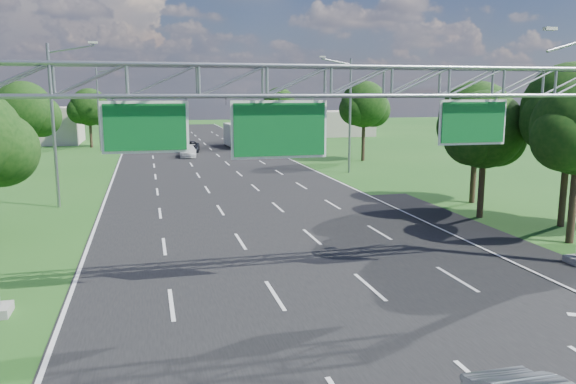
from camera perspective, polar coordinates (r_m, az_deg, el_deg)
name	(u,v)px	position (r m, az deg, el deg)	size (l,w,h in m)	color
ground	(240,199)	(38.13, -4.87, -0.68)	(220.00, 220.00, 0.00)	#1D5018
road	(240,199)	(38.13, -4.87, -0.68)	(18.00, 180.00, 0.02)	black
road_flare	(523,253)	(27.43, 22.76, -5.75)	(3.00, 30.00, 0.02)	black
sign_gantry	(330,99)	(20.00, 4.29, 9.42)	(23.50, 1.00, 9.56)	gray
traffic_signal	(253,107)	(73.25, -3.59, 8.58)	(12.21, 0.24, 7.00)	black
streetlight_l_near	(56,118)	(37.39, -22.49, 6.99)	(2.97, 0.22, 10.16)	gray
streetlight_l_far	(100,105)	(72.19, -18.57, 8.38)	(2.97, 0.22, 10.16)	gray
streetlight_r_mid	(348,110)	(50.08, 6.12, 8.30)	(2.97, 0.22, 10.16)	gray
tree_cluster_right	(542,126)	(33.46, 24.42, 6.12)	(9.91, 14.60, 8.68)	#2D2116
tree_verge_lb	(25,112)	(52.99, -25.17, 7.33)	(5.76, 4.80, 8.06)	#2D2116
tree_verge_lc	(90,109)	(77.36, -19.48, 7.96)	(5.76, 4.80, 7.62)	#2D2116
tree_verge_rd	(365,107)	(59.29, 7.79, 8.59)	(5.76, 4.80, 8.28)	#2D2116
tree_verge_re	(279,105)	(87.37, -0.87, 8.86)	(5.76, 4.80, 7.84)	#2D2116
building_left	(28,126)	(86.60, -24.93, 6.13)	(14.00, 10.00, 5.00)	#ADA591
building_right	(332,123)	(94.03, 4.51, 6.97)	(12.00, 9.00, 4.00)	#ADA591
car_queue_a	(188,151)	(63.42, -10.10, 4.09)	(1.76, 4.33, 1.26)	silver
car_queue_b	(190,147)	(68.82, -9.89, 4.55)	(2.05, 4.45, 1.24)	black
car_queue_c	(130,144)	(71.97, -15.74, 4.68)	(1.81, 4.51, 1.54)	black
box_truck	(237,136)	(73.96, -5.23, 5.68)	(2.55, 8.01, 3.00)	silver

